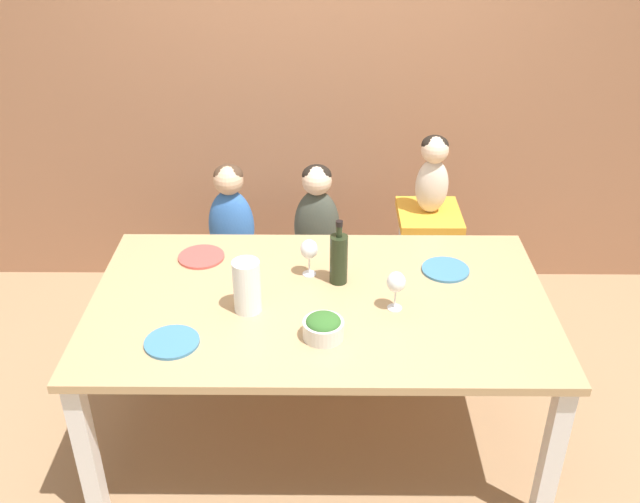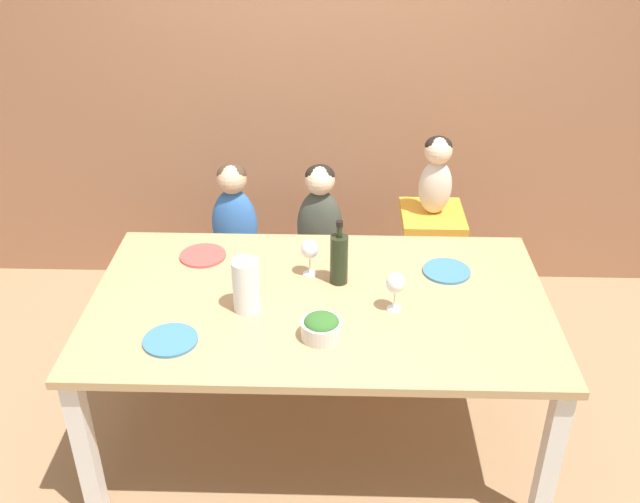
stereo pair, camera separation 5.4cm
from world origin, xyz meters
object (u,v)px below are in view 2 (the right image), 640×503
at_px(person_baby_right, 437,171).
at_px(dinner_plate_front_left, 170,340).
at_px(person_child_left, 234,213).
at_px(wine_bottle, 339,258).
at_px(chair_far_center, 320,272).
at_px(paper_towel_roll, 246,285).
at_px(chair_far_left, 238,270).
at_px(dinner_plate_back_right, 447,271).
at_px(salad_bowl_large, 321,327).
at_px(dinner_plate_back_left, 203,256).
at_px(chair_right_highchair, 430,241).
at_px(wine_glass_near, 395,284).
at_px(person_child_center, 320,214).
at_px(wine_glass_far, 310,250).

bearing_deg(person_baby_right, dinner_plate_front_left, -134.97).
bearing_deg(person_child_left, wine_bottle, -51.10).
bearing_deg(person_baby_right, chair_far_center, -179.86).
height_order(person_baby_right, dinner_plate_front_left, person_baby_right).
relative_size(paper_towel_roll, dinner_plate_front_left, 1.08).
xyz_separation_m(chair_far_left, dinner_plate_front_left, (-0.09, -1.11, 0.38)).
distance_m(dinner_plate_front_left, dinner_plate_back_right, 1.23).
distance_m(salad_bowl_large, dinner_plate_back_left, 0.81).
bearing_deg(paper_towel_roll, chair_far_center, 73.24).
distance_m(chair_far_center, wine_bottle, 0.84).
bearing_deg(chair_far_center, dinner_plate_back_right, -45.50).
xyz_separation_m(chair_right_highchair, person_baby_right, (0.00, 0.00, 0.40)).
xyz_separation_m(chair_far_center, dinner_plate_front_left, (-0.54, -1.11, 0.38)).
bearing_deg(wine_glass_near, dinner_plate_back_right, 49.44).
distance_m(person_child_center, dinner_plate_back_left, 0.71).
bearing_deg(person_baby_right, salad_bowl_large, -116.85).
bearing_deg(dinner_plate_back_right, wine_bottle, -169.33).
distance_m(chair_far_left, dinner_plate_front_left, 1.18).
bearing_deg(dinner_plate_front_left, wine_glass_far, 44.26).
distance_m(chair_far_center, wine_glass_far, 0.79).
bearing_deg(chair_far_left, dinner_plate_front_left, -94.71).
relative_size(chair_far_left, paper_towel_roll, 1.99).
height_order(wine_bottle, dinner_plate_front_left, wine_bottle).
relative_size(person_child_left, person_baby_right, 1.34).
bearing_deg(salad_bowl_large, dinner_plate_back_right, 41.98).
height_order(chair_right_highchair, dinner_plate_front_left, dinner_plate_front_left).
relative_size(person_child_center, dinner_plate_front_left, 2.61).
xyz_separation_m(person_child_center, wine_glass_far, (-0.03, -0.62, 0.15)).
relative_size(wine_bottle, paper_towel_roll, 1.30).
distance_m(person_child_left, salad_bowl_large, 1.17).
xyz_separation_m(paper_towel_roll, wine_glass_far, (0.24, 0.27, 0.01)).
relative_size(chair_right_highchair, wine_bottle, 2.53).
relative_size(chair_right_highchair, paper_towel_roll, 3.30).
xyz_separation_m(person_child_center, dinner_plate_front_left, (-0.54, -1.11, 0.03)).
bearing_deg(person_baby_right, paper_towel_roll, -133.55).
xyz_separation_m(person_child_center, paper_towel_roll, (-0.27, -0.89, 0.14)).
bearing_deg(wine_glass_far, paper_towel_roll, -131.65).
distance_m(person_child_left, wine_glass_far, 0.76).
bearing_deg(person_child_left, wine_glass_far, -55.94).
bearing_deg(chair_far_left, person_child_left, 90.00).
bearing_deg(chair_right_highchair, person_baby_right, 90.00).
height_order(person_child_left, dinner_plate_back_left, person_child_left).
relative_size(chair_far_left, salad_bowl_large, 2.83).
xyz_separation_m(chair_far_center, person_baby_right, (0.58, 0.00, 0.60)).
distance_m(person_child_center, wine_bottle, 0.70).
relative_size(person_child_left, wine_bottle, 1.86).
distance_m(chair_far_center, person_child_left, 0.56).
height_order(person_baby_right, dinner_plate_back_left, person_baby_right).
bearing_deg(wine_bottle, chair_far_center, 98.49).
bearing_deg(person_child_left, dinner_plate_back_right, -29.90).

